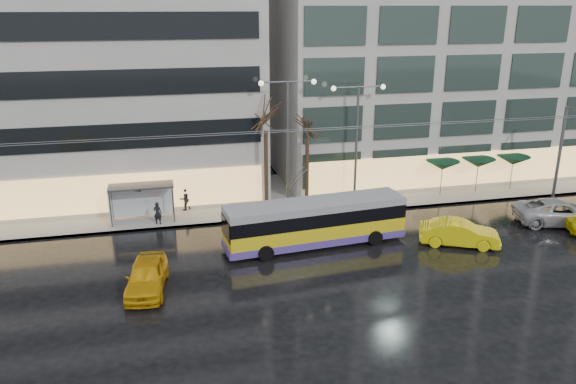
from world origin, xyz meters
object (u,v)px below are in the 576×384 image
object	(u,v)px
taxi_a	(147,276)
trolleybus	(315,224)
bus_shelter	(136,195)
street_lamp_near	(288,127)

from	to	relation	value
taxi_a	trolleybus	bearing A→B (deg)	26.49
bus_shelter	taxi_a	bearing A→B (deg)	-86.17
street_lamp_near	taxi_a	xyz separation A→B (m)	(-9.72, -9.97, -5.20)
street_lamp_near	bus_shelter	bearing A→B (deg)	-179.37
street_lamp_near	taxi_a	size ratio (longest dim) A/B	1.93
street_lamp_near	taxi_a	distance (m)	14.87
trolleybus	bus_shelter	xyz separation A→B (m)	(-10.57, 6.37, 0.58)
taxi_a	bus_shelter	bearing A→B (deg)	100.91
bus_shelter	taxi_a	xyz separation A→B (m)	(0.66, -9.86, -1.17)
trolleybus	street_lamp_near	size ratio (longest dim) A/B	1.24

